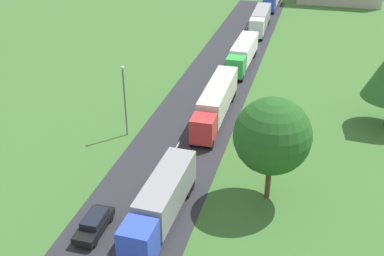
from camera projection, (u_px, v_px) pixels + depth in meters
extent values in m
cube|color=#2B2B30|center=(164.00, 170.00, 45.78)|extent=(10.00, 140.00, 0.06)
cube|color=white|center=(131.00, 224.00, 38.61)|extent=(0.16, 2.40, 0.01)
cube|color=white|center=(156.00, 182.00, 43.88)|extent=(0.16, 2.40, 0.01)
cube|color=white|center=(176.00, 148.00, 49.25)|extent=(0.16, 2.40, 0.01)
cube|color=white|center=(195.00, 116.00, 55.84)|extent=(0.16, 2.40, 0.01)
cube|color=white|center=(210.00, 91.00, 62.10)|extent=(0.16, 2.40, 0.01)
cube|color=white|center=(222.00, 70.00, 68.60)|extent=(0.16, 2.40, 0.01)
cube|color=white|center=(232.00, 53.00, 75.31)|extent=(0.16, 2.40, 0.01)
cube|color=white|center=(241.00, 38.00, 81.85)|extent=(0.16, 2.40, 0.01)
cube|color=white|center=(247.00, 27.00, 87.90)|extent=(0.16, 2.40, 0.01)
cube|color=white|center=(252.00, 18.00, 93.09)|extent=(0.16, 2.40, 0.01)
cube|color=blue|center=(138.00, 242.00, 33.92)|extent=(2.50, 2.52, 2.91)
cube|color=black|center=(132.00, 248.00, 32.68)|extent=(2.10, 0.15, 1.28)
cube|color=gray|center=(166.00, 191.00, 38.92)|extent=(2.71, 9.06, 2.87)
cube|color=black|center=(167.00, 207.00, 39.70)|extent=(1.10, 8.58, 0.24)
cylinder|color=black|center=(188.00, 191.00, 41.76)|extent=(0.37, 1.01, 1.00)
cylinder|color=black|center=(166.00, 188.00, 42.28)|extent=(0.37, 1.01, 1.00)
cylinder|color=black|center=(192.00, 185.00, 42.67)|extent=(0.37, 1.01, 1.00)
cylinder|color=black|center=(170.00, 181.00, 43.20)|extent=(0.37, 1.01, 1.00)
cube|color=red|center=(203.00, 129.00, 49.16)|extent=(2.47, 2.55, 2.68)
cube|color=black|center=(201.00, 130.00, 47.91)|extent=(2.10, 0.12, 1.18)
cube|color=beige|center=(218.00, 96.00, 55.41)|extent=(2.64, 11.97, 2.95)
cube|color=black|center=(218.00, 108.00, 56.21)|extent=(1.03, 11.35, 0.24)
cylinder|color=black|center=(212.00, 144.00, 49.03)|extent=(0.36, 1.00, 1.00)
cylinder|color=black|center=(192.00, 142.00, 49.50)|extent=(0.36, 1.00, 1.00)
cylinder|color=black|center=(232.00, 98.00, 59.07)|extent=(0.36, 1.00, 1.00)
cylinder|color=black|center=(216.00, 96.00, 59.54)|extent=(0.36, 1.00, 1.00)
cylinder|color=black|center=(234.00, 93.00, 60.29)|extent=(0.36, 1.00, 1.00)
cylinder|color=black|center=(218.00, 92.00, 60.76)|extent=(0.36, 1.00, 1.00)
cube|color=green|center=(236.00, 67.00, 64.89)|extent=(2.47, 2.49, 2.68)
cube|color=black|center=(234.00, 66.00, 63.68)|extent=(2.10, 0.13, 1.18)
cube|color=white|center=(244.00, 49.00, 70.31)|extent=(2.64, 10.01, 2.67)
cube|color=black|center=(244.00, 59.00, 71.04)|extent=(1.03, 9.49, 0.24)
cylinder|color=black|center=(242.00, 78.00, 64.76)|extent=(0.36, 1.00, 1.00)
cylinder|color=black|center=(227.00, 77.00, 65.27)|extent=(0.36, 1.00, 1.00)
cylinder|color=black|center=(254.00, 54.00, 73.36)|extent=(0.36, 1.00, 1.00)
cylinder|color=black|center=(241.00, 53.00, 73.87)|extent=(0.36, 1.00, 1.00)
cylinder|color=black|center=(255.00, 52.00, 74.37)|extent=(0.36, 1.00, 1.00)
cylinder|color=black|center=(242.00, 50.00, 74.88)|extent=(0.36, 1.00, 1.00)
cube|color=white|center=(257.00, 28.00, 80.58)|extent=(2.50, 2.66, 2.99)
cube|color=black|center=(256.00, 27.00, 79.27)|extent=(2.10, 0.15, 1.32)
cube|color=gray|center=(261.00, 17.00, 86.25)|extent=(2.73, 10.21, 2.72)
cube|color=black|center=(261.00, 25.00, 86.99)|extent=(1.12, 9.67, 0.24)
cylinder|color=black|center=(262.00, 38.00, 80.52)|extent=(0.37, 1.01, 1.00)
cylinder|color=black|center=(249.00, 37.00, 80.96)|extent=(0.37, 1.01, 1.00)
cylinder|color=black|center=(268.00, 21.00, 89.42)|extent=(0.37, 1.01, 1.00)
cylinder|color=black|center=(257.00, 21.00, 89.86)|extent=(0.37, 1.01, 1.00)
cylinder|color=black|center=(269.00, 20.00, 90.46)|extent=(0.37, 1.01, 1.00)
cylinder|color=black|center=(258.00, 19.00, 90.90)|extent=(0.37, 1.01, 1.00)
cube|color=blue|center=(269.00, 3.00, 95.60)|extent=(2.47, 2.26, 3.04)
cube|color=black|center=(269.00, 2.00, 94.45)|extent=(2.10, 0.13, 1.34)
cube|color=black|center=(273.00, 3.00, 101.94)|extent=(1.02, 9.94, 0.24)
cylinder|color=black|center=(273.00, 12.00, 95.60)|extent=(0.36, 1.00, 1.00)
cylinder|color=black|center=(263.00, 11.00, 96.11)|extent=(0.36, 1.00, 1.00)
cylinder|color=black|center=(279.00, 0.00, 104.39)|extent=(0.36, 1.00, 1.00)
cube|color=black|center=(94.00, 225.00, 37.57)|extent=(1.76, 4.48, 0.61)
cube|color=black|center=(95.00, 218.00, 37.49)|extent=(1.47, 2.51, 0.52)
cylinder|color=black|center=(95.00, 243.00, 36.25)|extent=(0.22, 0.64, 0.64)
cylinder|color=black|center=(77.00, 239.00, 36.59)|extent=(0.22, 0.64, 0.64)
cylinder|color=black|center=(111.00, 218.00, 38.83)|extent=(0.22, 0.64, 0.64)
cylinder|color=black|center=(94.00, 215.00, 39.18)|extent=(0.22, 0.64, 0.64)
cylinder|color=slate|center=(125.00, 103.00, 50.10)|extent=(0.18, 0.18, 7.74)
sphere|color=silver|center=(122.00, 67.00, 48.20)|extent=(0.36, 0.36, 0.36)
cylinder|color=#513823|center=(268.00, 180.00, 41.04)|extent=(0.47, 0.47, 3.80)
sphere|color=#23561E|center=(272.00, 136.00, 38.96)|extent=(6.55, 6.55, 6.55)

